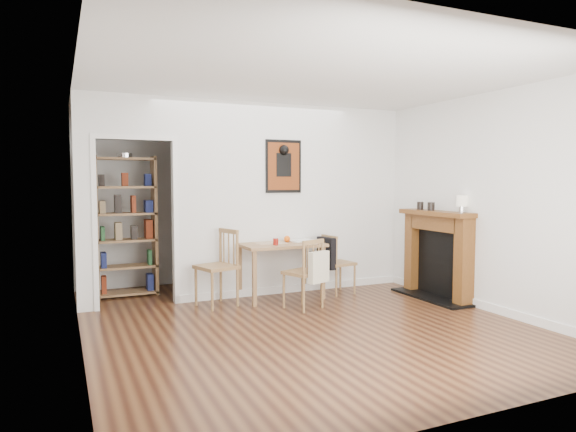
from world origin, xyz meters
name	(u,v)px	position (x,y,z in m)	size (l,w,h in m)	color
ground	(299,320)	(0.00, 0.00, 0.00)	(5.20, 5.20, 0.00)	brown
room_shell	(263,200)	(0.10, 1.34, 1.30)	(5.20, 5.20, 5.20)	silver
dining_table	(281,250)	(0.25, 1.08, 0.64)	(1.07, 0.68, 0.73)	olive
chair_left	(216,268)	(-0.65, 1.01, 0.48)	(0.60, 0.60, 0.96)	#9F814A
chair_right	(337,263)	(1.07, 1.02, 0.42)	(0.51, 0.46, 0.82)	#9F814A
chair_front	(304,273)	(0.29, 0.46, 0.44)	(0.56, 0.59, 0.86)	#9F814A
bookshelf	(126,227)	(-1.59, 2.06, 0.93)	(0.79, 0.32, 1.89)	olive
fireplace	(438,252)	(2.16, 0.25, 0.62)	(0.45, 1.25, 1.16)	brown
red_glass	(276,242)	(0.11, 0.93, 0.78)	(0.07, 0.07, 0.09)	maroon
orange_fruit	(287,239)	(0.38, 1.16, 0.78)	(0.09, 0.09, 0.09)	#F05E0C
placemat	(271,243)	(0.13, 1.14, 0.73)	(0.40, 0.30, 0.00)	beige
notebook	(301,240)	(0.59, 1.18, 0.74)	(0.34, 0.25, 0.02)	white
mantel_lamp	(462,202)	(2.18, -0.15, 1.29)	(0.14, 0.14, 0.21)	silver
ceramic_jar_a	(431,206)	(2.10, 0.33, 1.22)	(0.09, 0.09, 0.11)	black
ceramic_jar_b	(420,206)	(2.11, 0.57, 1.21)	(0.09, 0.09, 0.11)	black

